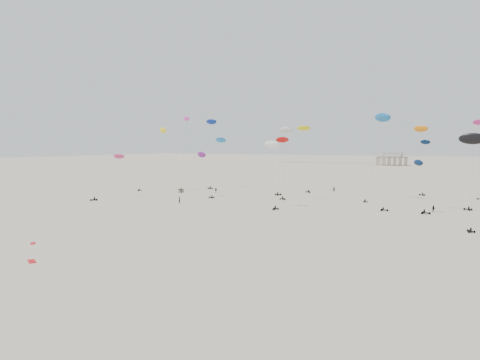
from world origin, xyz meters
The scene contains 25 objects.
ground_plane centered at (0.00, 200.00, 0.00)m, with size 900.00×900.00×0.00m, color beige.
pavilion_main centered at (-10.00, 350.00, 4.22)m, with size 21.00×13.00×9.80m.
pier_fence centered at (-62.00, 350.00, 0.77)m, with size 80.20×0.20×1.50m.
rig_0 centered at (6.05, 93.80, 12.79)m, with size 6.58×7.79×16.81m.
rig_1 centered at (-33.94, 113.64, 17.40)m, with size 3.74×4.23×25.01m.
rig_2 centered at (35.60, 147.15, 11.63)m, with size 3.98×13.46×18.76m.
rig_3 centered at (-44.39, 90.14, 7.90)m, with size 4.34×14.36×16.19m.
rig_4 centered at (-1.18, 136.69, 17.21)m, with size 7.90×9.19×22.44m.
rig_5 centered at (-44.86, 114.34, 17.55)m, with size 9.56×8.26×21.87m.
rig_6 centered at (36.87, 104.89, 13.28)m, with size 9.61×9.48×21.02m.
rig_7 centered at (51.06, 83.68, 14.50)m, with size 4.94×6.99×18.00m.
rig_8 centered at (-21.91, 105.79, 10.32)m, with size 8.55×5.45×13.87m.
rig_9 centered at (-33.10, 133.91, 14.29)m, with size 5.41×10.85×18.84m.
rig_10 centered at (40.44, 100.22, 6.52)m, with size 4.64×4.34×12.34m.
rig_11 centered at (51.18, 137.13, 16.64)m, with size 4.11×3.77×22.93m.
rig_12 centered at (-36.10, 129.16, 18.65)m, with size 6.88×16.70×26.97m.
rig_13 centered at (2.64, 110.43, 15.64)m, with size 4.42×3.41×20.81m.
rig_14 centered at (26.50, 124.22, 22.03)m, with size 6.67×14.23×25.58m.
rig_15 centered at (-6.31, 128.85, 13.15)m, with size 7.47×15.73×20.56m.
spectator_0 centered at (-18.63, 88.68, 0.00)m, with size 0.79×0.55×2.19m, color black.
spectator_1 centered at (42.88, 103.10, 0.00)m, with size 0.93×0.54×1.89m, color black.
spectator_2 centered at (-24.03, 116.53, 0.00)m, with size 1.23×0.66×2.08m, color black.
spectator_3 centered at (8.53, 138.83, 0.00)m, with size 0.75×0.51×2.05m, color black.
grounded_kite_a centered at (-0.16, 28.47, 0.00)m, with size 2.20×0.90×0.08m, color red.
grounded_kite_b centered at (-9.87, 36.29, 0.00)m, with size 1.80×0.70×0.07m, color red.
Camera 1 is at (53.62, -13.00, 15.75)m, focal length 35.00 mm.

